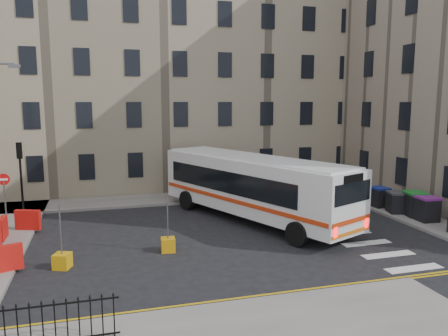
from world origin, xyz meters
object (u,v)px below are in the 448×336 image
bus (252,185)px  wheelie_bin_b (426,208)px  wheelie_bin_c (415,204)px  bollard_yellow (62,261)px  wheelie_bin_e (379,197)px  bollard_chevron (168,245)px  wheelie_bin_d (396,202)px

bus → wheelie_bin_b: (8.79, -3.10, -1.18)m
wheelie_bin_c → bollard_yellow: size_ratio=2.40×
bus → wheelie_bin_c: (8.89, -2.12, -1.16)m
wheelie_bin_c → wheelie_bin_e: wheelie_bin_c is taller
wheelie_bin_b → bollard_chevron: wheelie_bin_b is taller
wheelie_bin_b → bus: bearing=164.8°
wheelie_bin_e → bollard_chevron: bearing=-165.6°
bollard_chevron → bollard_yellow: bearing=-169.4°
wheelie_bin_b → wheelie_bin_e: bearing=102.2°
wheelie_bin_c → bollard_chevron: wheelie_bin_c is taller
bus → wheelie_bin_e: 8.41m
bus → wheelie_bin_e: size_ratio=10.76×
wheelie_bin_c → wheelie_bin_e: size_ratio=1.21×
bollard_yellow → bollard_chevron: (4.29, 0.80, 0.00)m
wheelie_bin_c → bollard_yellow: 18.58m
wheelie_bin_b → bollard_yellow: 18.38m
bollard_yellow → bollard_chevron: bearing=10.6°
wheelie_bin_d → bollard_yellow: size_ratio=2.19×
bus → wheelie_bin_d: 8.54m
wheelie_bin_b → wheelie_bin_e: 3.47m
wheelie_bin_c → wheelie_bin_d: 1.05m
bus → bollard_chevron: 6.67m
bollard_yellow → wheelie_bin_b: bearing=4.6°
wheelie_bin_b → bollard_chevron: bearing=-173.0°
wheelie_bin_e → bollard_chevron: 14.16m
wheelie_bin_b → wheelie_bin_d: 1.94m
bus → wheelie_bin_d: bearing=-31.7°
bollard_yellow → bollard_chevron: size_ratio=1.00×
wheelie_bin_b → bollard_yellow: bearing=-171.1°
bollard_yellow → wheelie_bin_c: bearing=7.6°
bollard_chevron → wheelie_bin_e: bearing=16.9°
bus → wheelie_bin_b: bearing=-42.9°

